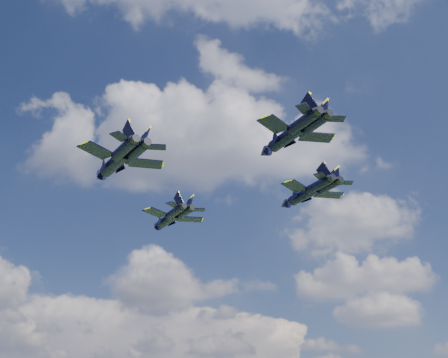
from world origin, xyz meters
The scene contains 4 objects.
jet_lead centered at (-17.49, 12.25, 53.41)m, with size 10.74×12.86×3.25m.
jet_left centered at (-20.83, -7.93, 54.11)m, with size 12.54×14.10×3.64m.
jet_right centered at (4.71, 10.11, 55.97)m, with size 11.76×13.96×3.54m.
jet_slot centered at (1.87, -10.35, 55.44)m, with size 11.23×13.56×3.42m.
Camera 1 is at (0.37, -73.32, 21.58)m, focal length 45.00 mm.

